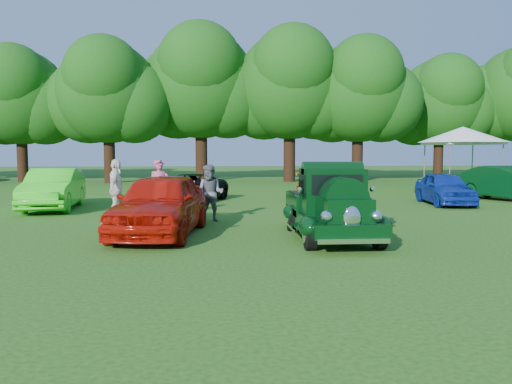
{
  "coord_description": "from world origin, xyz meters",
  "views": [
    {
      "loc": [
        -1.11,
        -11.54,
        2.14
      ],
      "look_at": [
        -0.14,
        1.04,
        1.1
      ],
      "focal_mm": 35.0,
      "sensor_mm": 36.0,
      "label": 1
    }
  ],
  "objects": [
    {
      "name": "ground",
      "position": [
        0.0,
        0.0,
        0.0
      ],
      "size": [
        120.0,
        120.0,
        0.0
      ],
      "primitive_type": "plane",
      "color": "#234E12",
      "rests_on": "ground"
    },
    {
      "name": "back_car_orange",
      "position": [
        3.29,
        8.3,
        0.63
      ],
      "size": [
        2.19,
        4.49,
        1.26
      ],
      "primitive_type": "imported",
      "rotation": [
        0.0,
        0.0,
        0.1
      ],
      "color": "orange",
      "rests_on": "ground"
    },
    {
      "name": "back_car_lime",
      "position": [
        -7.11,
        7.18,
        0.75
      ],
      "size": [
        2.06,
        4.7,
        1.5
      ],
      "primitive_type": "imported",
      "rotation": [
        0.0,
        0.0,
        0.1
      ],
      "color": "#2DD61C",
      "rests_on": "ground"
    },
    {
      "name": "canopy_tent",
      "position": [
        11.72,
        13.77,
        2.97
      ],
      "size": [
        4.73,
        4.73,
        3.41
      ],
      "rotation": [
        0.0,
        0.0,
        0.04
      ],
      "color": "white",
      "rests_on": "ground"
    },
    {
      "name": "back_car_blue",
      "position": [
        7.98,
        7.74,
        0.66
      ],
      "size": [
        1.96,
        4.0,
        1.31
      ],
      "primitive_type": "imported",
      "rotation": [
        0.0,
        0.0,
        -0.11
      ],
      "color": "#0D2997",
      "rests_on": "ground"
    },
    {
      "name": "spectator_pink",
      "position": [
        -2.96,
        4.57,
        0.94
      ],
      "size": [
        0.78,
        0.61,
        1.87
      ],
      "primitive_type": "imported",
      "rotation": [
        0.0,
        0.0,
        0.27
      ],
      "color": "#BA4C6E",
      "rests_on": "ground"
    },
    {
      "name": "back_car_green",
      "position": [
        11.45,
        9.07,
        0.75
      ],
      "size": [
        3.57,
        4.74,
        1.5
      ],
      "primitive_type": "imported",
      "rotation": [
        0.0,
        0.0,
        0.5
      ],
      "color": "black",
      "rests_on": "ground"
    },
    {
      "name": "spectator_grey",
      "position": [
        -1.33,
        3.61,
        0.87
      ],
      "size": [
        1.0,
        0.88,
        1.73
      ],
      "primitive_type": "imported",
      "rotation": [
        0.0,
        0.0,
        -0.31
      ],
      "color": "slate",
      "rests_on": "ground"
    },
    {
      "name": "tree_line",
      "position": [
        -0.33,
        24.02,
        6.9
      ],
      "size": [
        64.93,
        10.19,
        12.25
      ],
      "color": "black",
      "rests_on": "ground"
    },
    {
      "name": "back_car_black",
      "position": [
        -2.27,
        9.47,
        0.59
      ],
      "size": [
        3.54,
        4.68,
        1.18
      ],
      "primitive_type": "imported",
      "rotation": [
        0.0,
        0.0,
        -0.43
      ],
      "color": "black",
      "rests_on": "ground"
    },
    {
      "name": "spectator_white",
      "position": [
        -4.28,
        4.31,
        0.95
      ],
      "size": [
        0.49,
        1.12,
        1.89
      ],
      "primitive_type": "imported",
      "rotation": [
        0.0,
        0.0,
        1.55
      ],
      "color": "white",
      "rests_on": "ground"
    },
    {
      "name": "red_convertible",
      "position": [
        -2.56,
        1.23,
        0.8
      ],
      "size": [
        2.48,
        4.88,
        1.59
      ],
      "primitive_type": "imported",
      "rotation": [
        0.0,
        0.0,
        -0.13
      ],
      "color": "#AB1207",
      "rests_on": "ground"
    },
    {
      "name": "hero_pickup",
      "position": [
        1.64,
        0.43,
        0.75
      ],
      "size": [
        2.05,
        4.4,
        1.72
      ],
      "color": "black",
      "rests_on": "ground"
    }
  ]
}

